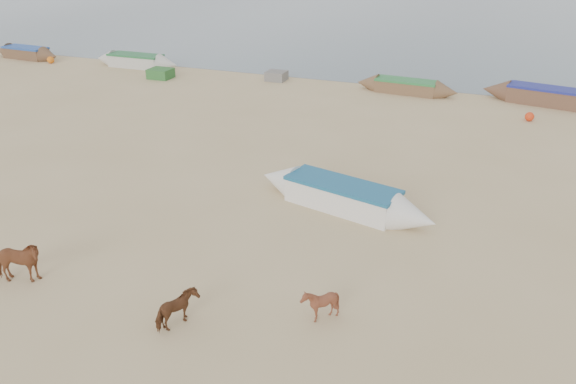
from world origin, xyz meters
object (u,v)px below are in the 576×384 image
(calf_front, at_px, (320,304))
(calf_right, at_px, (178,310))
(cow_adult, at_px, (17,263))
(near_canoe, at_px, (342,196))

(calf_front, height_order, calf_right, calf_right)
(calf_right, bearing_deg, calf_front, -67.05)
(cow_adult, height_order, near_canoe, cow_adult)
(calf_right, distance_m, near_canoe, 7.64)
(cow_adult, xyz_separation_m, calf_front, (7.98, 1.39, -0.16))
(cow_adult, height_order, calf_front, cow_adult)
(cow_adult, bearing_deg, calf_right, -111.49)
(cow_adult, distance_m, calf_right, 4.95)
(cow_adult, xyz_separation_m, calf_right, (4.94, -0.07, -0.15))
(cow_adult, relative_size, calf_front, 1.60)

